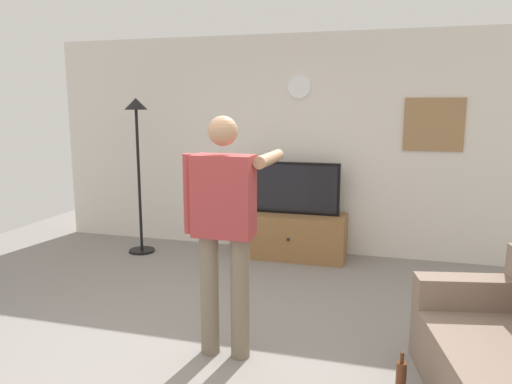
{
  "coord_description": "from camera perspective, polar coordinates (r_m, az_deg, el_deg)",
  "views": [
    {
      "loc": [
        1.25,
        -3.1,
        1.85
      ],
      "look_at": [
        0.03,
        1.2,
        1.05
      ],
      "focal_mm": 34.32,
      "sensor_mm": 36.0,
      "label": 1
    }
  ],
  "objects": [
    {
      "name": "back_wall",
      "position": [
        6.19,
        4.15,
        5.5
      ],
      "size": [
        6.4,
        0.1,
        2.7
      ],
      "primitive_type": "cube",
      "color": "silver",
      "rests_on": "ground_plane"
    },
    {
      "name": "ground_plane",
      "position": [
        3.82,
        -5.66,
        -18.89
      ],
      "size": [
        8.4,
        8.4,
        0.0
      ],
      "primitive_type": "plane",
      "color": "gray"
    },
    {
      "name": "tv_stand",
      "position": [
        6.02,
        4.3,
        -5.1
      ],
      "size": [
        1.28,
        0.55,
        0.54
      ],
      "color": "olive",
      "rests_on": "ground_plane"
    },
    {
      "name": "floor_lamp",
      "position": [
        6.2,
        -13.65,
        5.52
      ],
      "size": [
        0.32,
        0.32,
        1.93
      ],
      "color": "black",
      "rests_on": "ground_plane"
    },
    {
      "name": "framed_picture",
      "position": [
        6.01,
        20.02,
        7.4
      ],
      "size": [
        0.66,
        0.04,
        0.61
      ],
      "primitive_type": "cube",
      "color": "#997047"
    },
    {
      "name": "television",
      "position": [
        5.94,
        4.47,
        0.46
      ],
      "size": [
        1.1,
        0.07,
        0.63
      ],
      "color": "black",
      "rests_on": "tv_stand"
    },
    {
      "name": "wall_clock",
      "position": [
        6.1,
        5.09,
        12.12
      ],
      "size": [
        0.28,
        0.03,
        0.28
      ],
      "primitive_type": "cylinder",
      "rotation": [
        1.57,
        0.0,
        0.0
      ],
      "color": "white"
    },
    {
      "name": "person_standing_nearer_lamp",
      "position": [
        3.52,
        -3.69,
        -3.56
      ],
      "size": [
        0.61,
        0.78,
        1.77
      ],
      "color": "#7A6B56",
      "rests_on": "ground_plane"
    },
    {
      "name": "beverage_bottle",
      "position": [
        3.46,
        16.53,
        -20.18
      ],
      "size": [
        0.07,
        0.07,
        0.31
      ],
      "color": "#592D19",
      "rests_on": "ground_plane"
    }
  ]
}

